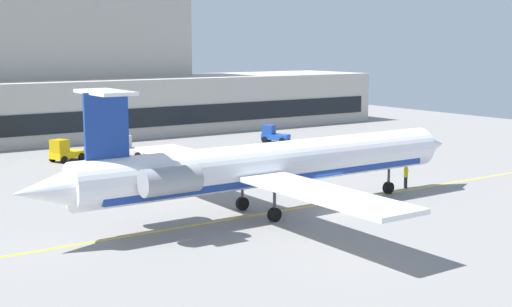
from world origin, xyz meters
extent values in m
cube|color=gray|center=(0.00, 0.00, -0.05)|extent=(120.00, 120.00, 0.10)
cube|color=yellow|center=(0.00, 1.83, 0.00)|extent=(108.00, 0.24, 0.01)
cube|color=red|center=(11.44, 13.06, 0.00)|extent=(0.30, 8.00, 0.01)
cube|color=#B7B2A8|center=(2.87, 46.94, 3.50)|extent=(75.98, 13.89, 7.01)
cube|color=#A8A49A|center=(-6.62, 50.41, 13.43)|extent=(41.96, 9.72, 12.84)
cube|color=black|center=(2.87, 39.95, 2.56)|extent=(72.94, 0.12, 2.32)
cylinder|color=white|center=(-3.61, 1.66, 3.35)|extent=(27.82, 3.03, 2.86)
cube|color=navy|center=(-3.61, 1.66, 2.56)|extent=(25.04, 2.72, 0.51)
cone|color=white|center=(11.29, 1.75, 3.35)|extent=(3.16, 2.82, 2.80)
cone|color=white|center=(-18.79, 1.56, 3.35)|extent=(3.73, 2.45, 2.43)
cube|color=white|center=(-5.76, 9.21, 2.92)|extent=(3.44, 12.30, 0.28)
cube|color=white|center=(-5.67, -5.92, 2.92)|extent=(3.44, 12.30, 0.28)
cylinder|color=gray|center=(-12.52, 3.85, 3.56)|extent=(3.44, 1.59, 1.57)
cylinder|color=gray|center=(-12.49, -0.65, 3.56)|extent=(3.44, 1.59, 1.57)
cube|color=navy|center=(-15.28, 1.58, 6.64)|extent=(2.57, 0.26, 3.72)
cube|color=white|center=(-15.28, 1.58, 8.49)|extent=(2.03, 4.58, 0.20)
cylinder|color=#3F3F44|center=(6.96, 1.72, 1.41)|extent=(0.20, 0.20, 1.47)
cylinder|color=black|center=(6.96, 1.72, 0.45)|extent=(0.90, 0.36, 0.90)
cylinder|color=#3F3F44|center=(-5.01, 3.50, 1.41)|extent=(0.20, 0.20, 1.47)
cylinder|color=black|center=(-5.01, 3.50, 0.45)|extent=(0.90, 0.36, 0.90)
cylinder|color=#3F3F44|center=(-4.98, -0.21, 1.41)|extent=(0.20, 0.20, 1.47)
cylinder|color=black|center=(-4.98, -0.21, 0.45)|extent=(0.90, 0.36, 0.90)
cube|color=#E5B20C|center=(-8.19, 29.78, 0.63)|extent=(3.53, 2.73, 0.57)
cube|color=#C3970A|center=(-9.00, 29.42, 1.55)|extent=(1.73, 1.82, 1.27)
cylinder|color=black|center=(-8.88, 28.61, 0.35)|extent=(0.75, 0.54, 0.70)
cylinder|color=black|center=(-9.52, 30.05, 0.35)|extent=(0.75, 0.54, 0.70)
cylinder|color=black|center=(-6.86, 29.51, 0.35)|extent=(0.75, 0.54, 0.70)
cylinder|color=black|center=(-7.50, 30.95, 0.35)|extent=(0.75, 0.54, 0.70)
cube|color=silver|center=(-2.16, 28.32, 0.63)|extent=(3.16, 3.91, 0.56)
cube|color=#B8B1A9|center=(-2.71, 29.21, 1.52)|extent=(1.87, 1.94, 1.22)
cylinder|color=black|center=(-3.45, 29.06, 0.35)|extent=(0.61, 0.74, 0.70)
cylinder|color=black|center=(-2.25, 29.80, 0.35)|extent=(0.61, 0.74, 0.70)
cylinder|color=black|center=(-2.08, 26.84, 0.35)|extent=(0.61, 0.74, 0.70)
cylinder|color=black|center=(-0.88, 27.59, 0.35)|extent=(0.61, 0.74, 0.70)
cube|color=#1E4CB2|center=(16.04, 28.92, 0.65)|extent=(2.88, 3.41, 0.61)
cube|color=#1A4197|center=(15.58, 29.66, 1.46)|extent=(1.77, 1.75, 1.01)
cylinder|color=black|center=(14.85, 29.46, 0.35)|extent=(0.61, 0.74, 0.70)
cylinder|color=black|center=(16.09, 30.23, 0.35)|extent=(0.61, 0.74, 0.70)
cylinder|color=black|center=(16.00, 27.61, 0.35)|extent=(0.61, 0.74, 0.70)
cylinder|color=black|center=(17.24, 28.38, 0.35)|extent=(0.61, 0.74, 0.70)
cylinder|color=#191E33|center=(9.56, 2.52, 0.44)|extent=(0.18, 0.18, 0.88)
cylinder|color=#191E33|center=(9.49, 2.33, 0.44)|extent=(0.18, 0.18, 0.88)
cylinder|color=yellow|center=(9.53, 2.42, 1.23)|extent=(0.34, 0.34, 0.69)
sphere|color=tan|center=(9.53, 2.42, 1.69)|extent=(0.24, 0.24, 0.24)
cylinder|color=yellow|center=(9.61, 2.63, 1.63)|extent=(0.22, 0.40, 0.50)
cylinder|color=#F2590C|center=(9.61, 2.63, 1.85)|extent=(0.06, 0.06, 0.28)
cylinder|color=yellow|center=(9.45, 2.22, 1.63)|extent=(0.22, 0.40, 0.50)
cylinder|color=#F2590C|center=(9.45, 2.22, 1.85)|extent=(0.06, 0.06, 0.28)
cone|color=orange|center=(-11.99, 11.51, 0.28)|extent=(0.36, 0.36, 0.55)
cube|color=black|center=(-11.99, 11.51, 0.02)|extent=(0.47, 0.47, 0.04)
cone|color=orange|center=(-3.71, 9.22, 0.28)|extent=(0.36, 0.36, 0.55)
cube|color=black|center=(-3.71, 9.22, 0.02)|extent=(0.47, 0.47, 0.04)
cone|color=orange|center=(-8.00, 10.16, 0.28)|extent=(0.36, 0.36, 0.55)
cube|color=black|center=(-8.00, 10.16, 0.02)|extent=(0.47, 0.47, 0.04)
camera|label=1|loc=(-29.67, -34.63, 11.07)|focal=48.16mm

